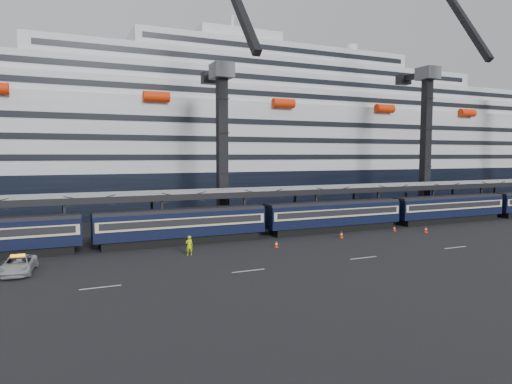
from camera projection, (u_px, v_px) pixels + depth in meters
ground at (440, 240)px, 53.04m from camera, size 260.00×260.00×0.00m
train at (355, 213)px, 60.07m from camera, size 133.05×3.00×4.05m
canopy at (366, 187)px, 65.35m from camera, size 130.00×6.25×5.53m
cruise_ship at (264, 143)px, 93.45m from camera, size 214.09×28.84×34.00m
crane_dark_near at (223, 139)px, 60.85m from camera, size 4.50×17.75×35.08m
crane_dark_mid at (428, 133)px, 74.06m from camera, size 4.50×18.24×39.64m
pickup_truck at (18, 265)px, 37.92m from camera, size 3.02×5.45×1.44m
worker at (189, 246)px, 44.73m from camera, size 0.75×0.52×1.96m
traffic_cone_b at (276, 244)px, 48.59m from camera, size 0.39×0.39×0.78m
traffic_cone_c at (341, 234)px, 54.21m from camera, size 0.42×0.42×0.84m
traffic_cone_d at (394, 228)px, 59.06m from camera, size 0.37×0.37×0.74m
traffic_cone_e at (426, 229)px, 57.91m from camera, size 0.43×0.43×0.86m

